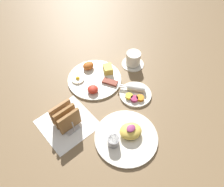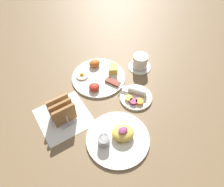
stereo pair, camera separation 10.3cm
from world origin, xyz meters
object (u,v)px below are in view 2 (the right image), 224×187
(plate_breakfast, at_px, (99,76))
(toast_rack, at_px, (62,111))
(plate_foreground, at_px, (118,137))
(coffee_cup, at_px, (140,62))
(plate_condiments, at_px, (136,96))

(plate_breakfast, height_order, toast_rack, toast_rack)
(plate_foreground, xyz_separation_m, coffee_cup, (0.33, 0.29, 0.02))
(plate_condiments, xyz_separation_m, coffee_cup, (0.14, 0.16, 0.02))
(plate_foreground, distance_m, toast_rack, 0.27)
(plate_breakfast, relative_size, plate_foreground, 1.03)
(plate_foreground, relative_size, coffee_cup, 2.21)
(plate_condiments, relative_size, toast_rack, 1.45)
(plate_condiments, distance_m, toast_rack, 0.35)
(toast_rack, distance_m, coffee_cup, 0.49)
(coffee_cup, bearing_deg, toast_rack, -171.16)
(toast_rack, xyz_separation_m, coffee_cup, (0.48, 0.07, -0.02))
(plate_condiments, relative_size, coffee_cup, 1.41)
(plate_breakfast, bearing_deg, coffee_cup, -12.88)
(plate_breakfast, xyz_separation_m, plate_condiments, (0.08, -0.21, 0.00))
(plate_foreground, bearing_deg, plate_breakfast, 72.47)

